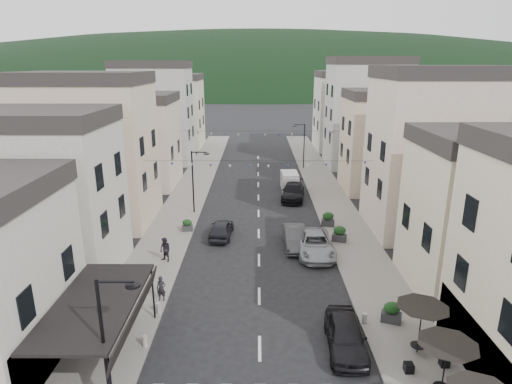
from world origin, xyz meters
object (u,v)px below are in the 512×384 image
Objects in this scene: pedestrian_b at (165,250)px; parked_car_c at (315,244)px; parked_car_d at (293,192)px; parked_car_a at (346,335)px; parked_car_b at (295,237)px; delivery_van at (289,181)px; parked_car_e at (221,229)px; pedestrian_a at (161,289)px.

parked_car_c is at bearing 41.24° from pedestrian_b.
parked_car_d is 18.18m from pedestrian_b.
parked_car_b is (-1.46, 12.39, -0.01)m from parked_car_a.
delivery_van reaches higher than pedestrian_b.
pedestrian_b is (-9.43, -2.86, 0.25)m from parked_car_b.
pedestrian_b is (-10.80, -1.60, 0.23)m from parked_car_c.
parked_car_d is 3.38m from delivery_van.
parked_car_e is (-6.67, -10.27, -0.08)m from parked_car_d.
parked_car_a is at bearing -89.77° from parked_car_c.
parked_car_c is 12.07m from pedestrian_a.
parked_car_c is 1.33× the size of parked_car_e.
delivery_van is at bearing 86.16° from parked_car_b.
parked_car_d is 12.25m from parked_car_e.
pedestrian_a is at bearing 159.65° from parked_car_a.
pedestrian_b is at bearing -164.44° from parked_car_b.
parked_car_a is 12.47m from parked_car_b.
parked_car_b is 12.18m from parked_car_d.
parked_car_c reaches higher than parked_car_b.
parked_car_d reaches higher than parked_car_b.
pedestrian_a is 0.86× the size of pedestrian_b.
parked_car_c is (1.36, -1.26, 0.01)m from parked_car_b.
pedestrian_b reaches higher than parked_car_e.
pedestrian_b is (-3.58, -4.75, 0.30)m from parked_car_e.
parked_car_b is at bearing 49.41° from pedestrian_a.
parked_car_e is at bearing 85.83° from pedestrian_b.
parked_car_a is at bearing -89.56° from delivery_van.
parked_car_e is 2.36× the size of pedestrian_b.
delivery_van is (-0.68, 16.79, 0.25)m from parked_car_c.
parked_car_d is 1.25× the size of delivery_van.
parked_car_d is at bearing -119.26° from parked_car_e.
pedestrian_a is at bearing -145.93° from parked_car_c.
parked_car_c is at bearing 160.22° from parked_car_e.
parked_car_a is 24.55m from parked_car_d.
parked_car_a is 0.83× the size of parked_car_d.
delivery_van is at bearing 93.97° from pedestrian_b.
parked_car_d is at bearing 92.07° from parked_car_c.
parked_car_d is 22.31m from pedestrian_a.
pedestrian_b is at bearing -116.81° from parked_car_d.
parked_car_b is 6.16m from parked_car_e.
parked_car_e is (-7.32, 14.28, -0.06)m from parked_car_a.
parked_car_a is at bearing -84.59° from parked_car_b.
delivery_van is at bearing 94.50° from parked_car_a.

